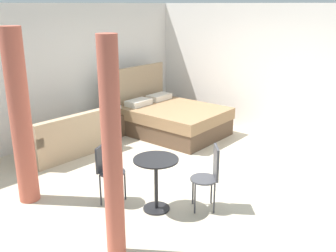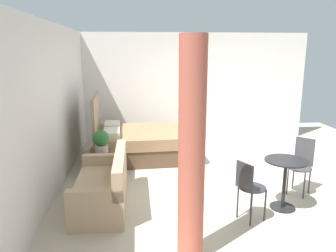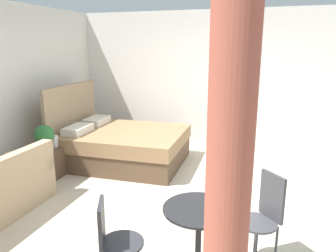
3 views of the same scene
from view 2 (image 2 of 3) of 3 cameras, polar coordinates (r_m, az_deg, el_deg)
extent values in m
cube|color=beige|center=(6.12, 8.91, -8.59)|extent=(8.20, 8.65, 0.02)
cube|color=silver|center=(5.73, -19.11, 3.35)|extent=(8.20, 0.12, 2.67)
cube|color=silver|center=(8.29, 4.76, 6.80)|extent=(0.12, 5.65, 2.67)
cube|color=brown|center=(7.01, -3.87, -4.04)|extent=(1.63, 2.05, 0.35)
cube|color=#93704C|center=(6.93, -3.91, -1.74)|extent=(1.67, 2.09, 0.23)
cube|color=#997F60|center=(6.88, -12.42, -0.32)|extent=(1.60, 0.13, 1.35)
cube|color=silver|center=(6.55, -9.90, -1.20)|extent=(0.57, 0.35, 0.12)
cube|color=silver|center=(7.21, -9.77, 0.11)|extent=(0.57, 0.35, 0.12)
cube|color=tan|center=(4.97, -11.67, -11.43)|extent=(1.54, 0.72, 0.39)
cube|color=tan|center=(4.79, -8.44, -7.10)|extent=(1.54, 0.14, 0.40)
cube|color=tan|center=(5.51, -11.09, -5.76)|extent=(0.14, 0.72, 0.17)
cube|color=tan|center=(4.22, -12.80, -11.86)|extent=(0.14, 0.72, 0.17)
cube|color=brown|center=(6.13, -11.69, -6.32)|extent=(0.55, 0.39, 0.45)
cylinder|color=tan|center=(5.94, -11.58, -3.92)|extent=(0.23, 0.23, 0.14)
sphere|color=#2D6B33|center=(5.89, -11.66, -2.11)|extent=(0.29, 0.29, 0.29)
cylinder|color=silver|center=(6.14, -11.32, -3.11)|extent=(0.10, 0.10, 0.19)
cylinder|color=black|center=(5.15, 19.44, -13.29)|extent=(0.36, 0.36, 0.02)
cylinder|color=black|center=(5.01, 19.75, -9.72)|extent=(0.05, 0.05, 0.71)
cylinder|color=black|center=(4.89, 20.07, -5.74)|extent=(0.60, 0.60, 0.02)
cylinder|color=#3F3F44|center=(5.55, 20.26, -9.14)|extent=(0.02, 0.02, 0.42)
cylinder|color=#3F3F44|center=(5.48, 22.81, -9.65)|extent=(0.02, 0.02, 0.42)
cylinder|color=#3F3F44|center=(5.78, 21.16, -8.33)|extent=(0.02, 0.02, 0.42)
cylinder|color=#3F3F44|center=(5.71, 23.60, -8.81)|extent=(0.02, 0.02, 0.42)
cylinder|color=#3F3F44|center=(5.55, 22.15, -6.85)|extent=(0.52, 0.52, 0.02)
cube|color=#3F3F44|center=(5.62, 22.86, -4.15)|extent=(0.23, 0.23, 0.45)
cylinder|color=#2D2D33|center=(4.63, 16.70, -13.20)|extent=(0.02, 0.02, 0.45)
cylinder|color=#2D2D33|center=(4.79, 14.43, -12.16)|extent=(0.02, 0.02, 0.45)
cylinder|color=#2D2D33|center=(4.47, 14.41, -14.09)|extent=(0.02, 0.02, 0.45)
cylinder|color=#2D2D33|center=(4.63, 12.14, -12.96)|extent=(0.02, 0.02, 0.45)
cylinder|color=#2D2D33|center=(4.53, 14.59, -10.42)|extent=(0.48, 0.48, 0.02)
cube|color=#2D2D33|center=(4.36, 13.28, -8.59)|extent=(0.28, 0.15, 0.36)
cylinder|color=#C15B47|center=(3.36, 4.18, -4.87)|extent=(0.28, 0.28, 2.40)
camera|label=1|loc=(5.37, 76.91, 7.68)|focal=41.06mm
camera|label=3|loc=(3.17, 49.69, 4.82)|focal=34.53mm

